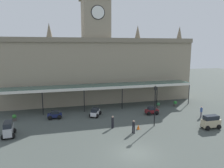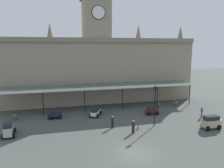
{
  "view_description": "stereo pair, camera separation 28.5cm",
  "coord_description": "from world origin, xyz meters",
  "px_view_note": "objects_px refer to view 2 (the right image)",
  "views": [
    {
      "loc": [
        -7.22,
        -18.55,
        10.52
      ],
      "look_at": [
        0.0,
        9.41,
        5.42
      ],
      "focal_mm": 34.1,
      "sensor_mm": 36.0,
      "label": 1
    },
    {
      "loc": [
        -6.95,
        -18.62,
        10.52
      ],
      "look_at": [
        0.0,
        9.41,
        5.42
      ],
      "focal_mm": 34.1,
      "sensor_mm": 36.0,
      "label": 2
    }
  ],
  "objects_px": {
    "planter_near_kerb": "(176,104)",
    "victorian_lamppost": "(155,102)",
    "planter_by_canopy": "(15,117)",
    "pedestrian_beside_cars": "(112,121)",
    "pedestrian_near_entrance": "(133,126)",
    "planter_forecourt_centre": "(159,105)",
    "car_silver_van": "(8,129)",
    "car_maroon_sedan": "(152,111)",
    "traffic_cone": "(138,127)",
    "car_white_estate": "(95,113)",
    "pedestrian_crossing_forecourt": "(202,112)",
    "car_navy_sedan": "(55,115)",
    "car_beige_van": "(211,123)"
  },
  "relations": [
    {
      "from": "car_white_estate",
      "to": "planter_by_canopy",
      "type": "height_order",
      "value": "car_white_estate"
    },
    {
      "from": "car_silver_van",
      "to": "car_maroon_sedan",
      "type": "bearing_deg",
      "value": 9.86
    },
    {
      "from": "car_white_estate",
      "to": "traffic_cone",
      "type": "height_order",
      "value": "car_white_estate"
    },
    {
      "from": "car_navy_sedan",
      "to": "car_maroon_sedan",
      "type": "bearing_deg",
      "value": -6.38
    },
    {
      "from": "pedestrian_beside_cars",
      "to": "victorian_lamppost",
      "type": "bearing_deg",
      "value": -6.9
    },
    {
      "from": "pedestrian_beside_cars",
      "to": "victorian_lamppost",
      "type": "relative_size",
      "value": 0.3
    },
    {
      "from": "victorian_lamppost",
      "to": "car_white_estate",
      "type": "bearing_deg",
      "value": 139.21
    },
    {
      "from": "victorian_lamppost",
      "to": "car_silver_van",
      "type": "bearing_deg",
      "value": 176.03
    },
    {
      "from": "car_silver_van",
      "to": "car_navy_sedan",
      "type": "bearing_deg",
      "value": 44.24
    },
    {
      "from": "car_white_estate",
      "to": "pedestrian_near_entrance",
      "type": "relative_size",
      "value": 1.45
    },
    {
      "from": "car_white_estate",
      "to": "car_maroon_sedan",
      "type": "xyz_separation_m",
      "value": [
        8.76,
        -1.25,
        -0.06
      ]
    },
    {
      "from": "pedestrian_beside_cars",
      "to": "planter_near_kerb",
      "type": "xyz_separation_m",
      "value": [
        13.49,
        7.27,
        -0.42
      ]
    },
    {
      "from": "pedestrian_beside_cars",
      "to": "traffic_cone",
      "type": "xyz_separation_m",
      "value": [
        3.11,
        -1.2,
        -0.6
      ]
    },
    {
      "from": "pedestrian_near_entrance",
      "to": "planter_by_canopy",
      "type": "height_order",
      "value": "pedestrian_near_entrance"
    },
    {
      "from": "car_silver_van",
      "to": "planter_by_canopy",
      "type": "distance_m",
      "value": 5.62
    },
    {
      "from": "car_white_estate",
      "to": "car_maroon_sedan",
      "type": "relative_size",
      "value": 1.16
    },
    {
      "from": "pedestrian_crossing_forecourt",
      "to": "planter_by_canopy",
      "type": "height_order",
      "value": "pedestrian_crossing_forecourt"
    },
    {
      "from": "planter_forecourt_centre",
      "to": "car_maroon_sedan",
      "type": "bearing_deg",
      "value": -132.03
    },
    {
      "from": "car_beige_van",
      "to": "car_navy_sedan",
      "type": "bearing_deg",
      "value": 155.3
    },
    {
      "from": "car_white_estate",
      "to": "planter_near_kerb",
      "type": "relative_size",
      "value": 2.53
    },
    {
      "from": "car_maroon_sedan",
      "to": "planter_by_canopy",
      "type": "bearing_deg",
      "value": 174.04
    },
    {
      "from": "planter_by_canopy",
      "to": "planter_near_kerb",
      "type": "xyz_separation_m",
      "value": [
        26.44,
        1.08,
        0.0
      ]
    },
    {
      "from": "pedestrian_near_entrance",
      "to": "victorian_lamppost",
      "type": "xyz_separation_m",
      "value": [
        3.52,
        1.58,
        2.47
      ]
    },
    {
      "from": "pedestrian_beside_cars",
      "to": "pedestrian_crossing_forecourt",
      "type": "distance_m",
      "value": 14.08
    },
    {
      "from": "car_beige_van",
      "to": "planter_by_canopy",
      "type": "xyz_separation_m",
      "value": [
        -25.25,
        9.51,
        -0.32
      ]
    },
    {
      "from": "car_silver_van",
      "to": "car_beige_van",
      "type": "distance_m",
      "value": 25.2
    },
    {
      "from": "car_silver_van",
      "to": "pedestrian_near_entrance",
      "type": "relative_size",
      "value": 1.49
    },
    {
      "from": "pedestrian_crossing_forecourt",
      "to": "car_silver_van",
      "type": "bearing_deg",
      "value": -179.29
    },
    {
      "from": "car_white_estate",
      "to": "car_silver_van",
      "type": "relative_size",
      "value": 0.98
    },
    {
      "from": "pedestrian_beside_cars",
      "to": "car_white_estate",
      "type": "bearing_deg",
      "value": 104.24
    },
    {
      "from": "pedestrian_near_entrance",
      "to": "planter_forecourt_centre",
      "type": "xyz_separation_m",
      "value": [
        7.97,
        9.22,
        -0.42
      ]
    },
    {
      "from": "traffic_cone",
      "to": "planter_near_kerb",
      "type": "relative_size",
      "value": 0.65
    },
    {
      "from": "car_navy_sedan",
      "to": "planter_by_canopy",
      "type": "bearing_deg",
      "value": 175.15
    },
    {
      "from": "planter_forecourt_centre",
      "to": "planter_near_kerb",
      "type": "bearing_deg",
      "value": 4.9
    },
    {
      "from": "car_maroon_sedan",
      "to": "car_beige_van",
      "type": "bearing_deg",
      "value": -56.47
    },
    {
      "from": "car_navy_sedan",
      "to": "planter_by_canopy",
      "type": "height_order",
      "value": "car_navy_sedan"
    },
    {
      "from": "car_white_estate",
      "to": "planter_forecourt_centre",
      "type": "distance_m",
      "value": 11.5
    },
    {
      "from": "pedestrian_beside_cars",
      "to": "victorian_lamppost",
      "type": "xyz_separation_m",
      "value": [
        5.59,
        -0.68,
        2.47
      ]
    },
    {
      "from": "car_navy_sedan",
      "to": "pedestrian_crossing_forecourt",
      "type": "relative_size",
      "value": 1.24
    },
    {
      "from": "pedestrian_beside_cars",
      "to": "planter_by_canopy",
      "type": "height_order",
      "value": "pedestrian_beside_cars"
    },
    {
      "from": "car_white_estate",
      "to": "car_silver_van",
      "type": "bearing_deg",
      "value": -157.2
    },
    {
      "from": "planter_forecourt_centre",
      "to": "victorian_lamppost",
      "type": "bearing_deg",
      "value": -120.16
    },
    {
      "from": "planter_by_canopy",
      "to": "pedestrian_crossing_forecourt",
      "type": "bearing_deg",
      "value": -11.05
    },
    {
      "from": "car_maroon_sedan",
      "to": "planter_by_canopy",
      "type": "xyz_separation_m",
      "value": [
        -20.36,
        2.13,
        -0.01
      ]
    },
    {
      "from": "car_beige_van",
      "to": "pedestrian_near_entrance",
      "type": "distance_m",
      "value": 10.29
    },
    {
      "from": "planter_near_kerb",
      "to": "victorian_lamppost",
      "type": "bearing_deg",
      "value": -134.83
    },
    {
      "from": "car_silver_van",
      "to": "pedestrian_beside_cars",
      "type": "bearing_deg",
      "value": -2.66
    },
    {
      "from": "planter_by_canopy",
      "to": "car_beige_van",
      "type": "bearing_deg",
      "value": -20.63
    },
    {
      "from": "victorian_lamppost",
      "to": "planter_forecourt_centre",
      "type": "bearing_deg",
      "value": 59.84
    },
    {
      "from": "car_white_estate",
      "to": "victorian_lamppost",
      "type": "xyz_separation_m",
      "value": [
        6.94,
        -5.99,
        2.82
      ]
    }
  ]
}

